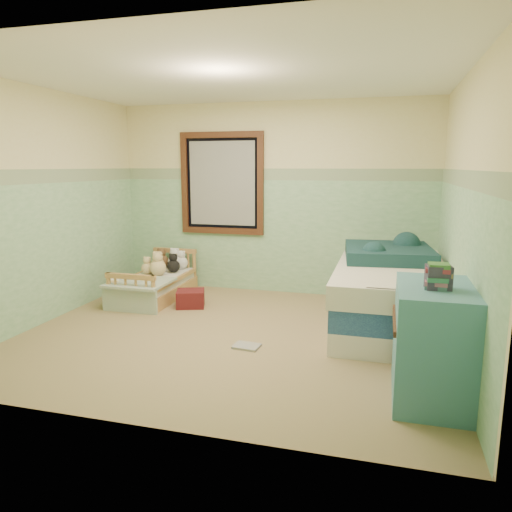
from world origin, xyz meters
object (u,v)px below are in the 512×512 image
(dresser, at_px, (432,343))
(floor_book, at_px, (247,346))
(plush_floor_cream, at_px, (114,296))
(twin_bed_frame, at_px, (390,314))
(plush_floor_tan, at_px, (113,298))
(red_pillow, at_px, (191,299))
(toddler_bed_frame, at_px, (156,292))

(dresser, relative_size, floor_book, 3.51)
(plush_floor_cream, xyz_separation_m, twin_bed_frame, (3.26, 0.14, -0.01))
(twin_bed_frame, relative_size, dresser, 2.58)
(plush_floor_tan, bearing_deg, plush_floor_cream, 108.58)
(plush_floor_tan, xyz_separation_m, red_pillow, (0.90, 0.26, -0.01))
(plush_floor_cream, bearing_deg, plush_floor_tan, -71.42)
(plush_floor_tan, relative_size, floor_book, 0.93)
(twin_bed_frame, bearing_deg, dresser, -80.39)
(plush_floor_cream, distance_m, floor_book, 2.16)
(twin_bed_frame, bearing_deg, red_pillow, 179.05)
(toddler_bed_frame, xyz_separation_m, floor_book, (1.62, -1.34, -0.07))
(plush_floor_cream, relative_size, red_pillow, 0.70)
(plush_floor_cream, relative_size, floor_book, 0.96)
(dresser, bearing_deg, plush_floor_cream, 157.16)
(toddler_bed_frame, xyz_separation_m, plush_floor_tan, (-0.31, -0.51, 0.03))
(twin_bed_frame, bearing_deg, toddler_bed_frame, 174.36)
(toddler_bed_frame, relative_size, dresser, 1.52)
(plush_floor_tan, xyz_separation_m, floor_book, (1.93, -0.83, -0.10))
(floor_book, bearing_deg, plush_floor_tan, 162.66)
(twin_bed_frame, bearing_deg, floor_book, -141.13)
(toddler_bed_frame, xyz_separation_m, plush_floor_cream, (-0.34, -0.43, 0.03))
(toddler_bed_frame, bearing_deg, plush_floor_cream, -128.14)
(toddler_bed_frame, relative_size, red_pillow, 3.91)
(plush_floor_tan, height_order, red_pillow, plush_floor_tan)
(dresser, bearing_deg, plush_floor_tan, 158.14)
(plush_floor_tan, bearing_deg, red_pillow, 16.12)
(red_pillow, distance_m, floor_book, 1.50)
(red_pillow, bearing_deg, twin_bed_frame, -0.95)
(toddler_bed_frame, relative_size, twin_bed_frame, 0.59)
(toddler_bed_frame, distance_m, dresser, 3.75)
(toddler_bed_frame, bearing_deg, floor_book, -39.57)
(toddler_bed_frame, bearing_deg, twin_bed_frame, -5.64)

